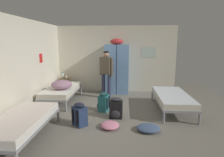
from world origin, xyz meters
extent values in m
plane|color=slate|center=(0.00, 0.00, 0.00)|extent=(7.94, 7.94, 0.00)
cube|color=beige|center=(0.00, 2.51, 1.28)|extent=(4.66, 0.06, 2.56)
cube|color=beige|center=(-2.30, 0.00, 1.28)|extent=(0.06, 4.96, 2.56)
cube|color=#B7CCBC|center=(1.27, 2.48, 1.55)|extent=(0.55, 0.01, 0.40)
cube|color=red|center=(-2.26, 0.87, 1.45)|extent=(0.01, 0.20, 0.28)
cube|color=#6B93C6|center=(-0.18, 2.20, 0.93)|extent=(0.44, 0.52, 1.85)
cylinder|color=black|center=(-0.06, 1.93, 1.05)|extent=(0.02, 0.03, 0.02)
cube|color=#6B93C6|center=(0.28, 2.20, 0.93)|extent=(0.44, 0.52, 1.85)
cylinder|color=black|center=(0.40, 1.93, 1.05)|extent=(0.02, 0.03, 0.02)
ellipsoid|color=red|center=(0.05, 2.20, 1.96)|extent=(0.48, 0.36, 0.22)
cylinder|color=brown|center=(-2.14, 2.06, 0.28)|extent=(0.03, 0.03, 0.55)
cylinder|color=brown|center=(-1.79, 2.06, 0.28)|extent=(0.03, 0.03, 0.55)
cylinder|color=brown|center=(-2.14, 2.33, 0.28)|extent=(0.03, 0.03, 0.55)
cylinder|color=brown|center=(-1.79, 2.33, 0.28)|extent=(0.03, 0.03, 0.55)
cube|color=brown|center=(-1.97, 2.19, 0.19)|extent=(0.38, 0.30, 0.02)
cube|color=brown|center=(-1.97, 2.19, 0.56)|extent=(0.38, 0.30, 0.02)
cylinder|color=gray|center=(-2.14, 0.12, 0.14)|extent=(0.06, 0.06, 0.28)
cylinder|color=gray|center=(-1.30, 0.12, 0.14)|extent=(0.06, 0.06, 0.28)
cylinder|color=gray|center=(-2.14, 1.96, 0.14)|extent=(0.06, 0.06, 0.28)
cylinder|color=gray|center=(-1.30, 1.96, 0.14)|extent=(0.06, 0.06, 0.28)
cube|color=gray|center=(-1.72, 1.04, 0.31)|extent=(0.90, 1.90, 0.06)
cube|color=beige|center=(-1.72, 1.04, 0.41)|extent=(0.87, 1.84, 0.14)
cube|color=white|center=(-1.72, 1.04, 0.49)|extent=(0.86, 1.82, 0.01)
cylinder|color=gray|center=(-2.14, -0.52, 0.14)|extent=(0.06, 0.06, 0.28)
cylinder|color=gray|center=(-1.30, -0.52, 0.14)|extent=(0.06, 0.06, 0.28)
cube|color=gray|center=(-1.72, -1.44, 0.31)|extent=(0.90, 1.90, 0.06)
cube|color=silver|center=(-1.72, -1.44, 0.41)|extent=(0.87, 1.84, 0.14)
cube|color=silver|center=(-1.72, -1.44, 0.49)|extent=(0.86, 1.82, 0.01)
cylinder|color=gray|center=(2.14, 1.32, 0.14)|extent=(0.06, 0.06, 0.28)
cylinder|color=gray|center=(1.30, 1.32, 0.14)|extent=(0.06, 0.06, 0.28)
cylinder|color=gray|center=(2.14, -0.52, 0.14)|extent=(0.06, 0.06, 0.28)
cylinder|color=gray|center=(1.30, -0.52, 0.14)|extent=(0.06, 0.06, 0.28)
cube|color=gray|center=(1.72, 0.40, 0.31)|extent=(0.90, 1.90, 0.06)
cube|color=beige|center=(1.72, 0.40, 0.41)|extent=(0.87, 1.84, 0.14)
cube|color=silver|center=(1.72, 0.40, 0.49)|extent=(0.86, 1.82, 0.01)
ellipsoid|color=gray|center=(-1.62, 0.78, 0.63)|extent=(0.64, 0.63, 0.28)
cylinder|color=#2D334C|center=(-0.18, 1.48, 0.43)|extent=(0.13, 0.13, 0.86)
cylinder|color=#2D334C|center=(-0.39, 1.58, 0.43)|extent=(0.13, 0.13, 0.86)
cube|color=brown|center=(-0.28, 1.53, 1.15)|extent=(0.41, 0.34, 0.59)
cylinder|color=brown|center=(-0.08, 1.44, 1.11)|extent=(0.08, 0.08, 0.61)
cylinder|color=brown|center=(-0.48, 1.62, 1.11)|extent=(0.08, 0.08, 0.61)
sphere|color=tan|center=(-0.28, 1.53, 1.54)|extent=(0.21, 0.21, 0.21)
ellipsoid|color=black|center=(-0.28, 1.53, 1.60)|extent=(0.20, 0.20, 0.12)
cylinder|color=silver|center=(-2.05, 2.21, 0.66)|extent=(0.07, 0.07, 0.18)
cylinder|color=#2666B2|center=(-2.05, 2.21, 0.77)|extent=(0.04, 0.04, 0.04)
cylinder|color=white|center=(-1.90, 2.15, 0.63)|extent=(0.06, 0.06, 0.13)
cylinder|color=black|center=(-1.90, 2.15, 0.71)|extent=(0.03, 0.03, 0.03)
cube|color=black|center=(0.14, -0.22, 0.23)|extent=(0.34, 0.26, 0.46)
ellipsoid|color=#2D2D33|center=(0.12, -0.37, 0.15)|extent=(0.25, 0.10, 0.20)
ellipsoid|color=#2D2D33|center=(0.14, -0.22, 0.50)|extent=(0.30, 0.24, 0.10)
cube|color=black|center=(0.06, -0.08, 0.25)|extent=(0.05, 0.03, 0.32)
cube|color=black|center=(0.23, -0.09, 0.25)|extent=(0.05, 0.03, 0.32)
cube|color=#23666B|center=(-0.24, 0.24, 0.23)|extent=(0.31, 0.37, 0.46)
ellipsoid|color=#193D42|center=(-0.38, 0.28, 0.15)|extent=(0.14, 0.25, 0.20)
ellipsoid|color=#193D42|center=(-0.24, 0.24, 0.50)|extent=(0.28, 0.33, 0.10)
cube|color=black|center=(-0.08, 0.29, 0.25)|extent=(0.04, 0.05, 0.32)
cube|color=black|center=(-0.13, 0.12, 0.25)|extent=(0.04, 0.05, 0.32)
cube|color=navy|center=(-0.70, -0.73, 0.23)|extent=(0.40, 0.39, 0.46)
ellipsoid|color=black|center=(-0.60, -0.62, 0.15)|extent=(0.23, 0.22, 0.20)
ellipsoid|color=black|center=(-0.70, -0.73, 0.50)|extent=(0.36, 0.35, 0.10)
cube|color=black|center=(-0.73, -0.89, 0.25)|extent=(0.05, 0.05, 0.32)
cube|color=black|center=(-0.86, -0.77, 0.25)|extent=(0.05, 0.05, 0.32)
ellipsoid|color=#42567A|center=(0.88, -0.92, 0.07)|extent=(0.53, 0.44, 0.13)
ellipsoid|color=pink|center=(0.02, -0.82, 0.06)|extent=(0.42, 0.45, 0.13)
camera|label=1|loc=(0.31, -4.80, 1.94)|focal=29.85mm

